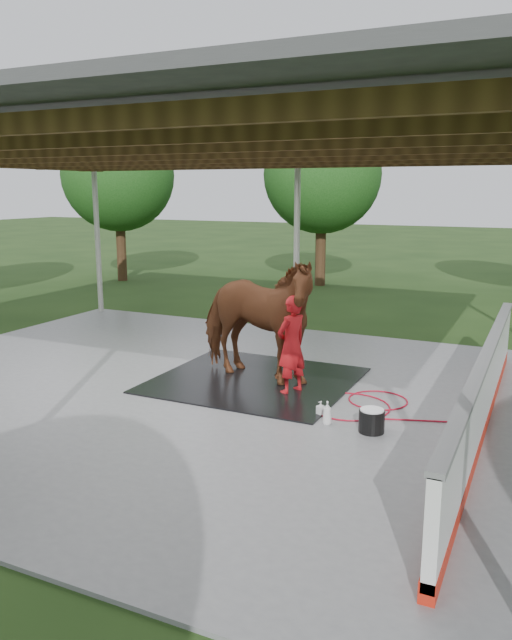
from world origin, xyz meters
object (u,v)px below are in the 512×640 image
at_px(dasher_board, 484,395).
at_px(wash_bucket, 372,420).
at_px(horse, 255,318).
at_px(handler, 291,345).

height_order(dasher_board, wash_bucket, dasher_board).
height_order(horse, wash_bucket, horse).
bearing_deg(dasher_board, wash_bucket, -156.09).
xyz_separation_m(horse, wash_bucket, (2.45, -1.42, -0.94)).
bearing_deg(wash_bucket, dasher_board, 23.91).
height_order(horse, handler, horse).
xyz_separation_m(dasher_board, handler, (-3.00, 0.49, 0.26)).
distance_m(horse, wash_bucket, 2.99).
relative_size(horse, wash_bucket, 7.24).
height_order(dasher_board, handler, handler).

